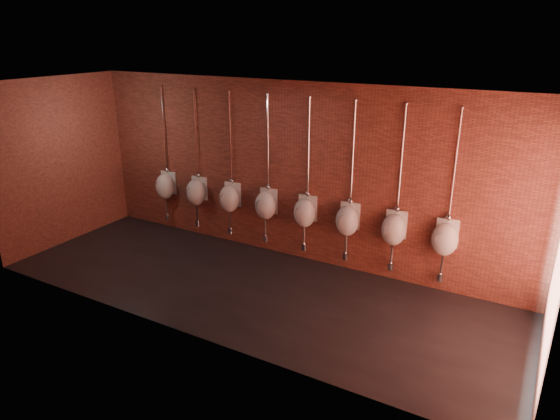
# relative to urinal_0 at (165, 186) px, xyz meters

# --- Properties ---
(ground) EXTENTS (8.50, 8.50, 0.00)m
(ground) POSITION_rel_urinal_0_xyz_m (2.91, -1.36, -0.96)
(ground) COLOR black
(ground) RESTS_ON ground
(room_shell) EXTENTS (8.54, 3.04, 3.22)m
(room_shell) POSITION_rel_urinal_0_xyz_m (2.91, -1.36, 1.05)
(room_shell) COLOR black
(room_shell) RESTS_ON ground
(urinal_0) EXTENTS (0.45, 0.41, 2.72)m
(urinal_0) POSITION_rel_urinal_0_xyz_m (0.00, 0.00, 0.00)
(urinal_0) COLOR white
(urinal_0) RESTS_ON ground
(urinal_1) EXTENTS (0.45, 0.41, 2.72)m
(urinal_1) POSITION_rel_urinal_0_xyz_m (0.81, 0.00, 0.00)
(urinal_1) COLOR white
(urinal_1) RESTS_ON ground
(urinal_2) EXTENTS (0.45, 0.41, 2.72)m
(urinal_2) POSITION_rel_urinal_0_xyz_m (1.61, 0.00, 0.00)
(urinal_2) COLOR white
(urinal_2) RESTS_ON ground
(urinal_3) EXTENTS (0.45, 0.41, 2.72)m
(urinal_3) POSITION_rel_urinal_0_xyz_m (2.42, 0.00, 0.00)
(urinal_3) COLOR white
(urinal_3) RESTS_ON ground
(urinal_4) EXTENTS (0.45, 0.41, 2.72)m
(urinal_4) POSITION_rel_urinal_0_xyz_m (3.22, 0.00, 0.00)
(urinal_4) COLOR white
(urinal_4) RESTS_ON ground
(urinal_5) EXTENTS (0.45, 0.41, 2.72)m
(urinal_5) POSITION_rel_urinal_0_xyz_m (4.03, 0.00, 0.00)
(urinal_5) COLOR white
(urinal_5) RESTS_ON ground
(urinal_6) EXTENTS (0.45, 0.41, 2.72)m
(urinal_6) POSITION_rel_urinal_0_xyz_m (4.83, 0.00, 0.00)
(urinal_6) COLOR white
(urinal_6) RESTS_ON ground
(urinal_7) EXTENTS (0.45, 0.41, 2.72)m
(urinal_7) POSITION_rel_urinal_0_xyz_m (5.64, 0.00, 0.00)
(urinal_7) COLOR white
(urinal_7) RESTS_ON ground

